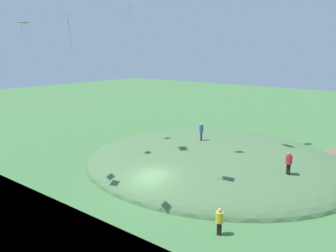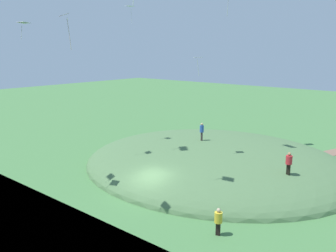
% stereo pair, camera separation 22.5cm
% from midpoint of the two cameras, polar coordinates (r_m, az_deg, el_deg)
% --- Properties ---
extents(ground_plane, '(160.00, 160.00, 0.00)m').
position_cam_midpoint_polar(ground_plane, '(27.32, -3.32, -10.68)').
color(ground_plane, '#43753F').
extents(grass_hill, '(22.49, 25.08, 4.27)m').
position_cam_midpoint_polar(grass_hill, '(34.28, 7.07, -5.98)').
color(grass_hill, '#4C7044').
rests_on(grass_hill, ground_plane).
extents(person_on_hilltop, '(0.43, 0.43, 1.68)m').
position_cam_midpoint_polar(person_on_hilltop, '(33.98, 5.08, -0.53)').
color(person_on_hilltop, '#382D2C').
rests_on(person_on_hilltop, grass_hill).
extents(person_walking_path, '(0.57, 0.57, 1.66)m').
position_cam_midpoint_polar(person_walking_path, '(21.56, 7.81, -14.23)').
color(person_walking_path, black).
rests_on(person_walking_path, ground_plane).
extents(person_watching_kites, '(0.51, 0.51, 1.68)m').
position_cam_midpoint_polar(person_watching_kites, '(27.78, 18.28, -5.20)').
color(person_watching_kites, black).
rests_on(person_watching_kites, grass_hill).
extents(kite_0, '(0.77, 0.76, 1.46)m').
position_cam_midpoint_polar(kite_0, '(28.70, 4.49, 10.46)').
color(kite_0, white).
extents(kite_6, '(0.64, 0.86, 1.14)m').
position_cam_midpoint_polar(kite_6, '(26.44, -22.05, 14.77)').
color(kite_6, white).
extents(kite_7, '(0.61, 0.74, 2.03)m').
position_cam_midpoint_polar(kite_7, '(21.92, -16.10, 15.88)').
color(kite_7, '#F3E2CF').
extents(kite_8, '(1.02, 0.73, 2.02)m').
position_cam_midpoint_polar(kite_8, '(44.23, -6.36, 18.12)').
color(kite_8, white).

